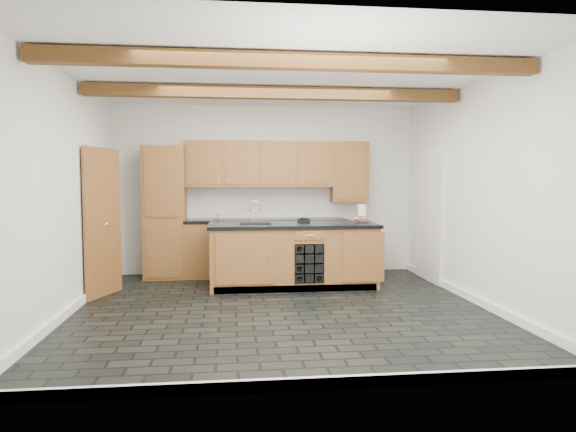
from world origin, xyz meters
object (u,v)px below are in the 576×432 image
(island, at_px, (293,255))
(kitchen_scale, at_px, (304,220))
(paper_towel, at_px, (362,213))
(fruit_bowl, at_px, (363,220))

(island, height_order, kitchen_scale, kitchen_scale)
(island, relative_size, kitchen_scale, 12.43)
(paper_towel, bearing_deg, island, -169.35)
(paper_towel, bearing_deg, kitchen_scale, 174.42)
(island, height_order, fruit_bowl, fruit_bowl)
(kitchen_scale, relative_size, paper_towel, 0.75)
(kitchen_scale, distance_m, paper_towel, 0.90)
(fruit_bowl, height_order, paper_towel, paper_towel)
(island, relative_size, paper_towel, 9.33)
(island, xyz_separation_m, kitchen_scale, (0.20, 0.29, 0.49))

